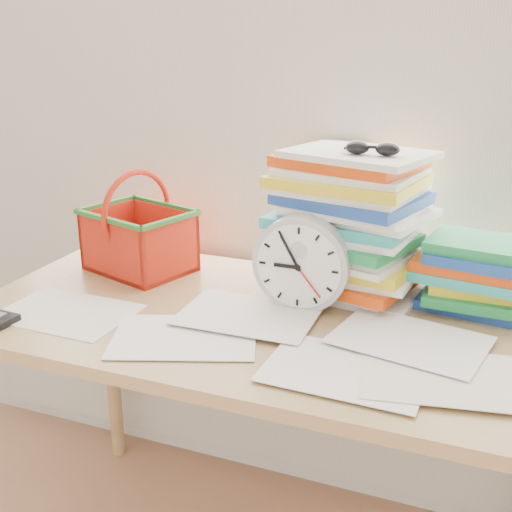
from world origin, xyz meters
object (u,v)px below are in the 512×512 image
at_px(clock, 302,264).
at_px(basket, 138,222).
at_px(paper_stack, 351,223).
at_px(book_stack, 477,276).
at_px(desk, 265,346).

height_order(clock, basket, basket).
xyz_separation_m(paper_stack, book_stack, (0.31, -0.01, -0.09)).
distance_m(paper_stack, clock, 0.18).
bearing_deg(paper_stack, desk, -122.07).
height_order(paper_stack, clock, paper_stack).
distance_m(clock, book_stack, 0.41).
xyz_separation_m(desk, paper_stack, (0.14, 0.22, 0.25)).
height_order(desk, paper_stack, paper_stack).
bearing_deg(desk, basket, 158.64).
height_order(desk, clock, clock).
relative_size(desk, basket, 5.10).
bearing_deg(basket, clock, 7.00).
height_order(paper_stack, basket, paper_stack).
distance_m(paper_stack, book_stack, 0.32).
xyz_separation_m(desk, book_stack, (0.45, 0.22, 0.16)).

